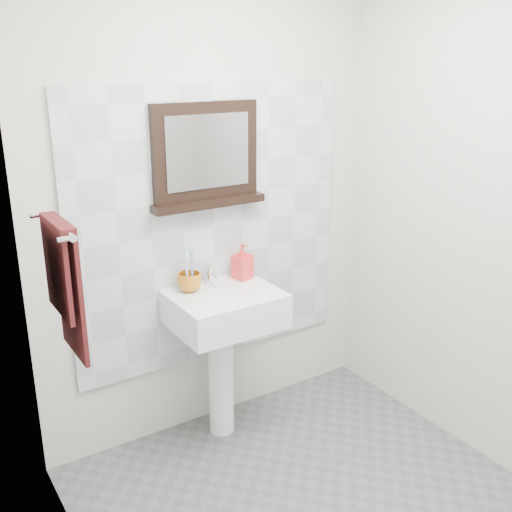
{
  "coord_description": "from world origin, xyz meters",
  "views": [
    {
      "loc": [
        -1.49,
        -1.64,
        2.02
      ],
      "look_at": [
        -0.07,
        0.55,
        1.15
      ],
      "focal_mm": 42.0,
      "sensor_mm": 36.0,
      "label": 1
    }
  ],
  "objects_px": {
    "pedestal_sink": "(224,324)",
    "toothbrush_cup": "(190,282)",
    "hand_towel": "(64,278)",
    "soap_dispenser": "(242,261)",
    "framed_mirror": "(206,158)"
  },
  "relations": [
    {
      "from": "soap_dispenser",
      "to": "framed_mirror",
      "type": "xyz_separation_m",
      "value": [
        -0.17,
        0.07,
        0.57
      ]
    },
    {
      "from": "pedestal_sink",
      "to": "soap_dispenser",
      "type": "height_order",
      "value": "soap_dispenser"
    },
    {
      "from": "pedestal_sink",
      "to": "soap_dispenser",
      "type": "relative_size",
      "value": 4.82
    },
    {
      "from": "pedestal_sink",
      "to": "toothbrush_cup",
      "type": "height_order",
      "value": "pedestal_sink"
    },
    {
      "from": "pedestal_sink",
      "to": "toothbrush_cup",
      "type": "distance_m",
      "value": 0.29
    },
    {
      "from": "hand_towel",
      "to": "pedestal_sink",
      "type": "bearing_deg",
      "value": 20.02
    },
    {
      "from": "pedestal_sink",
      "to": "hand_towel",
      "type": "bearing_deg",
      "value": -159.98
    },
    {
      "from": "soap_dispenser",
      "to": "hand_towel",
      "type": "bearing_deg",
      "value": -172.82
    },
    {
      "from": "framed_mirror",
      "to": "hand_towel",
      "type": "relative_size",
      "value": 1.14
    },
    {
      "from": "toothbrush_cup",
      "to": "hand_towel",
      "type": "xyz_separation_m",
      "value": [
        -0.74,
        -0.43,
        0.31
      ]
    },
    {
      "from": "framed_mirror",
      "to": "hand_towel",
      "type": "bearing_deg",
      "value": -150.49
    },
    {
      "from": "toothbrush_cup",
      "to": "soap_dispenser",
      "type": "relative_size",
      "value": 0.63
    },
    {
      "from": "soap_dispenser",
      "to": "hand_towel",
      "type": "relative_size",
      "value": 0.36
    },
    {
      "from": "hand_towel",
      "to": "soap_dispenser",
      "type": "bearing_deg",
      "value": 22.38
    },
    {
      "from": "framed_mirror",
      "to": "hand_towel",
      "type": "xyz_separation_m",
      "value": [
        -0.89,
        -0.51,
        -0.31
      ]
    }
  ]
}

